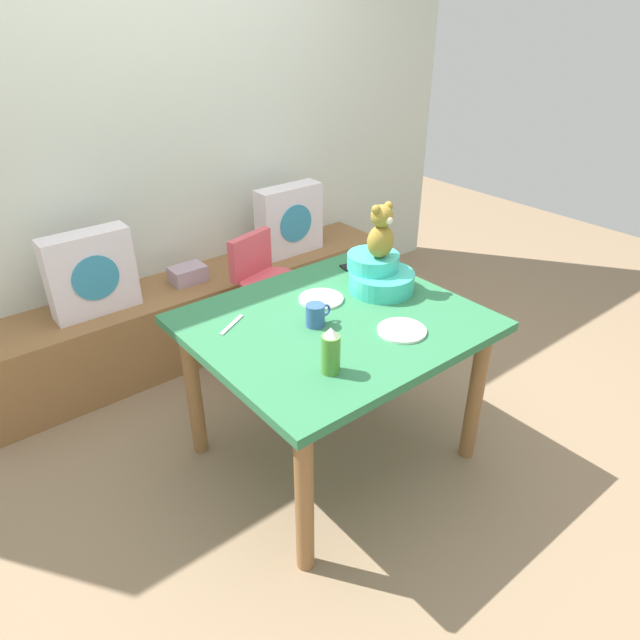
{
  "coord_description": "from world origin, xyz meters",
  "views": [
    {
      "loc": [
        -1.36,
        -1.58,
        1.92
      ],
      "look_at": [
        0.0,
        0.1,
        0.69
      ],
      "focal_mm": 31.84,
      "sensor_mm": 36.0,
      "label": 1
    }
  ],
  "objects_px": {
    "cell_phone": "(355,266)",
    "book_stack": "(188,274)",
    "teddy_bear": "(381,232)",
    "coffee_mug": "(316,315)",
    "infant_seat_teal": "(379,275)",
    "ketchup_bottle": "(331,351)",
    "pillow_floral_left": "(91,273)",
    "pillow_floral_right": "(289,220)",
    "dinner_plate_near": "(402,330)",
    "dinner_plate_far": "(321,299)",
    "dining_table": "(335,340)",
    "highchair": "(269,285)"
  },
  "relations": [
    {
      "from": "pillow_floral_right",
      "to": "coffee_mug",
      "type": "xyz_separation_m",
      "value": [
        -0.76,
        -1.22,
        0.11
      ]
    },
    {
      "from": "book_stack",
      "to": "dinner_plate_near",
      "type": "xyz_separation_m",
      "value": [
        0.2,
        -1.51,
        0.24
      ]
    },
    {
      "from": "teddy_bear",
      "to": "cell_phone",
      "type": "bearing_deg",
      "value": 71.32
    },
    {
      "from": "book_stack",
      "to": "cell_phone",
      "type": "bearing_deg",
      "value": -61.81
    },
    {
      "from": "teddy_bear",
      "to": "coffee_mug",
      "type": "distance_m",
      "value": 0.5
    },
    {
      "from": "pillow_floral_left",
      "to": "dining_table",
      "type": "relative_size",
      "value": 0.38
    },
    {
      "from": "dinner_plate_near",
      "to": "pillow_floral_left",
      "type": "bearing_deg",
      "value": 116.69
    },
    {
      "from": "coffee_mug",
      "to": "dinner_plate_near",
      "type": "relative_size",
      "value": 0.6
    },
    {
      "from": "dining_table",
      "to": "dinner_plate_near",
      "type": "height_order",
      "value": "dinner_plate_near"
    },
    {
      "from": "teddy_bear",
      "to": "coffee_mug",
      "type": "height_order",
      "value": "teddy_bear"
    },
    {
      "from": "pillow_floral_left",
      "to": "pillow_floral_right",
      "type": "height_order",
      "value": "same"
    },
    {
      "from": "highchair",
      "to": "dining_table",
      "type": "bearing_deg",
      "value": -104.55
    },
    {
      "from": "infant_seat_teal",
      "to": "dinner_plate_far",
      "type": "distance_m",
      "value": 0.3
    },
    {
      "from": "infant_seat_teal",
      "to": "ketchup_bottle",
      "type": "bearing_deg",
      "value": -147.97
    },
    {
      "from": "dinner_plate_near",
      "to": "dining_table",
      "type": "bearing_deg",
      "value": 119.54
    },
    {
      "from": "infant_seat_teal",
      "to": "pillow_floral_right",
      "type": "bearing_deg",
      "value": 74.16
    },
    {
      "from": "ketchup_bottle",
      "to": "coffee_mug",
      "type": "bearing_deg",
      "value": 60.31
    },
    {
      "from": "infant_seat_teal",
      "to": "ketchup_bottle",
      "type": "relative_size",
      "value": 1.78
    },
    {
      "from": "pillow_floral_left",
      "to": "ketchup_bottle",
      "type": "bearing_deg",
      "value": -77.29
    },
    {
      "from": "pillow_floral_right",
      "to": "coffee_mug",
      "type": "bearing_deg",
      "value": -121.8
    },
    {
      "from": "pillow_floral_right",
      "to": "dining_table",
      "type": "relative_size",
      "value": 0.38
    },
    {
      "from": "ketchup_bottle",
      "to": "dinner_plate_far",
      "type": "height_order",
      "value": "ketchup_bottle"
    },
    {
      "from": "dinner_plate_far",
      "to": "cell_phone",
      "type": "distance_m",
      "value": 0.41
    },
    {
      "from": "pillow_floral_right",
      "to": "dinner_plate_near",
      "type": "xyz_separation_m",
      "value": [
        -0.52,
        -1.49,
        0.07
      ]
    },
    {
      "from": "pillow_floral_right",
      "to": "coffee_mug",
      "type": "relative_size",
      "value": 3.67
    },
    {
      "from": "cell_phone",
      "to": "dinner_plate_near",
      "type": "bearing_deg",
      "value": 166.43
    },
    {
      "from": "highchair",
      "to": "cell_phone",
      "type": "xyz_separation_m",
      "value": [
        0.21,
        -0.47,
        0.22
      ]
    },
    {
      "from": "infant_seat_teal",
      "to": "cell_phone",
      "type": "xyz_separation_m",
      "value": [
        0.09,
        0.25,
        -0.07
      ]
    },
    {
      "from": "pillow_floral_left",
      "to": "ketchup_bottle",
      "type": "xyz_separation_m",
      "value": [
        0.34,
        -1.52,
        0.15
      ]
    },
    {
      "from": "dinner_plate_near",
      "to": "cell_phone",
      "type": "height_order",
      "value": "dinner_plate_near"
    },
    {
      "from": "teddy_bear",
      "to": "dinner_plate_near",
      "type": "xyz_separation_m",
      "value": [
        -0.2,
        -0.34,
        -0.27
      ]
    },
    {
      "from": "book_stack",
      "to": "coffee_mug",
      "type": "height_order",
      "value": "coffee_mug"
    },
    {
      "from": "infant_seat_teal",
      "to": "book_stack",
      "type": "bearing_deg",
      "value": 109.09
    },
    {
      "from": "coffee_mug",
      "to": "cell_phone",
      "type": "distance_m",
      "value": 0.62
    },
    {
      "from": "book_stack",
      "to": "cell_phone",
      "type": "relative_size",
      "value": 1.39
    },
    {
      "from": "teddy_bear",
      "to": "coffee_mug",
      "type": "xyz_separation_m",
      "value": [
        -0.43,
        -0.08,
        -0.23
      ]
    },
    {
      "from": "highchair",
      "to": "coffee_mug",
      "type": "bearing_deg",
      "value": -110.75
    },
    {
      "from": "pillow_floral_right",
      "to": "teddy_bear",
      "type": "distance_m",
      "value": 1.24
    },
    {
      "from": "pillow_floral_left",
      "to": "infant_seat_teal",
      "type": "relative_size",
      "value": 1.33
    },
    {
      "from": "book_stack",
      "to": "dinner_plate_near",
      "type": "relative_size",
      "value": 1.0
    },
    {
      "from": "infant_seat_teal",
      "to": "cell_phone",
      "type": "relative_size",
      "value": 2.29
    },
    {
      "from": "coffee_mug",
      "to": "infant_seat_teal",
      "type": "bearing_deg",
      "value": 10.64
    },
    {
      "from": "cell_phone",
      "to": "book_stack",
      "type": "bearing_deg",
      "value": 40.08
    },
    {
      "from": "ketchup_bottle",
      "to": "coffee_mug",
      "type": "height_order",
      "value": "ketchup_bottle"
    },
    {
      "from": "book_stack",
      "to": "dinner_plate_far",
      "type": "xyz_separation_m",
      "value": [
        0.12,
        -1.09,
        0.24
      ]
    },
    {
      "from": "dining_table",
      "to": "dinner_plate_near",
      "type": "relative_size",
      "value": 5.8
    },
    {
      "from": "infant_seat_teal",
      "to": "dinner_plate_near",
      "type": "xyz_separation_m",
      "value": [
        -0.2,
        -0.34,
        -0.07
      ]
    },
    {
      "from": "pillow_floral_left",
      "to": "highchair",
      "type": "distance_m",
      "value": 0.93
    },
    {
      "from": "pillow_floral_right",
      "to": "infant_seat_teal",
      "type": "height_order",
      "value": "same"
    },
    {
      "from": "teddy_bear",
      "to": "coffee_mug",
      "type": "bearing_deg",
      "value": -169.43
    }
  ]
}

